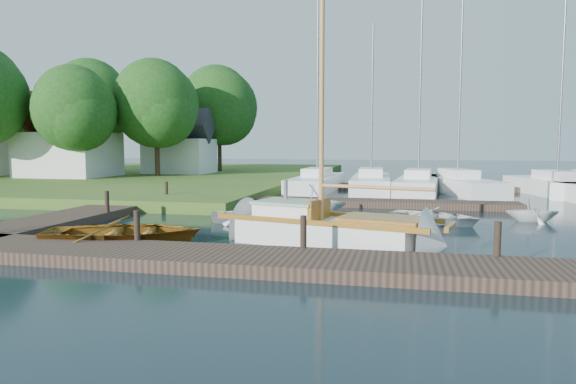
% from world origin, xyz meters
% --- Properties ---
extents(ground, '(160.00, 160.00, 0.00)m').
position_xyz_m(ground, '(0.00, 0.00, 0.00)').
color(ground, black).
rests_on(ground, ground).
extents(near_dock, '(18.00, 2.20, 0.30)m').
position_xyz_m(near_dock, '(0.00, -6.00, 0.15)').
color(near_dock, '#30211C').
rests_on(near_dock, ground).
extents(left_dock, '(2.20, 18.00, 0.30)m').
position_xyz_m(left_dock, '(-8.00, 2.00, 0.15)').
color(left_dock, '#30211C').
rests_on(left_dock, ground).
extents(far_dock, '(14.00, 1.60, 0.30)m').
position_xyz_m(far_dock, '(2.00, 6.50, 0.15)').
color(far_dock, '#30211C').
rests_on(far_dock, ground).
extents(pontoon, '(30.00, 1.60, 0.30)m').
position_xyz_m(pontoon, '(10.00, 16.00, 0.15)').
color(pontoon, '#30211C').
rests_on(pontoon, ground).
extents(shore, '(50.00, 40.00, 0.50)m').
position_xyz_m(shore, '(-28.00, 22.00, 0.25)').
color(shore, '#37591E').
rests_on(shore, ground).
extents(mooring_post_1, '(0.16, 0.16, 0.80)m').
position_xyz_m(mooring_post_1, '(-3.00, -5.00, 0.70)').
color(mooring_post_1, black).
rests_on(mooring_post_1, near_dock).
extents(mooring_post_2, '(0.16, 0.16, 0.80)m').
position_xyz_m(mooring_post_2, '(1.50, -5.00, 0.70)').
color(mooring_post_2, black).
rests_on(mooring_post_2, near_dock).
extents(mooring_post_3, '(0.16, 0.16, 0.80)m').
position_xyz_m(mooring_post_3, '(6.00, -5.00, 0.70)').
color(mooring_post_3, black).
rests_on(mooring_post_3, near_dock).
extents(mooring_post_4, '(0.16, 0.16, 0.80)m').
position_xyz_m(mooring_post_4, '(-7.00, 0.00, 0.70)').
color(mooring_post_4, black).
rests_on(mooring_post_4, left_dock).
extents(mooring_post_5, '(0.16, 0.16, 0.80)m').
position_xyz_m(mooring_post_5, '(-7.00, 5.00, 0.70)').
color(mooring_post_5, black).
rests_on(mooring_post_5, left_dock).
extents(sailboat, '(7.41, 3.73, 9.83)m').
position_xyz_m(sailboat, '(1.95, -2.91, 0.34)').
color(sailboat, white).
rests_on(sailboat, ground).
extents(dinghy, '(5.06, 4.21, 0.90)m').
position_xyz_m(dinghy, '(-3.86, -4.26, 0.45)').
color(dinghy, brown).
rests_on(dinghy, ground).
extents(tender_a, '(3.76, 3.09, 0.68)m').
position_xyz_m(tender_a, '(-1.39, 0.82, 0.34)').
color(tender_a, white).
rests_on(tender_a, ground).
extents(tender_b, '(3.07, 2.83, 1.36)m').
position_xyz_m(tender_b, '(0.48, 2.97, 0.68)').
color(tender_b, white).
rests_on(tender_b, ground).
extents(tender_c, '(3.99, 3.54, 0.68)m').
position_xyz_m(tender_c, '(5.01, 1.75, 0.34)').
color(tender_c, white).
rests_on(tender_c, ground).
extents(tender_d, '(1.97, 1.74, 0.97)m').
position_xyz_m(tender_d, '(8.58, 3.01, 0.49)').
color(tender_d, white).
rests_on(tender_d, ground).
extents(marina_boat_0, '(2.48, 8.93, 11.82)m').
position_xyz_m(marina_boat_0, '(-1.24, 13.90, 0.57)').
color(marina_boat_0, white).
rests_on(marina_boat_0, ground).
extents(marina_boat_1, '(2.52, 8.68, 10.06)m').
position_xyz_m(marina_boat_1, '(2.01, 14.49, 0.56)').
color(marina_boat_1, white).
rests_on(marina_boat_1, ground).
extents(marina_boat_2, '(2.95, 8.84, 11.95)m').
position_xyz_m(marina_boat_2, '(4.80, 13.84, 0.58)').
color(marina_boat_2, white).
rests_on(marina_boat_2, ground).
extents(marina_boat_3, '(4.67, 9.31, 12.87)m').
position_xyz_m(marina_boat_3, '(7.07, 14.39, 0.58)').
color(marina_boat_3, white).
rests_on(marina_boat_3, ground).
extents(marina_boat_4, '(4.21, 9.06, 11.66)m').
position_xyz_m(marina_boat_4, '(12.26, 13.58, 0.57)').
color(marina_boat_4, white).
rests_on(marina_boat_4, ground).
extents(house_a, '(6.30, 5.00, 6.29)m').
position_xyz_m(house_a, '(-20.00, 16.00, 2.96)').
color(house_a, silver).
rests_on(house_a, shore).
extents(house_c, '(5.25, 4.00, 5.28)m').
position_xyz_m(house_c, '(-14.00, 22.00, 2.58)').
color(house_c, silver).
rests_on(house_c, shore).
extents(tree_2, '(5.83, 5.75, 7.82)m').
position_xyz_m(tree_2, '(-18.00, 14.05, 5.25)').
color(tree_2, '#332114').
rests_on(tree_2, shore).
extents(tree_3, '(6.41, 6.38, 8.74)m').
position_xyz_m(tree_3, '(-14.00, 18.05, 5.81)').
color(tree_3, '#332114').
rests_on(tree_3, shore).
extents(tree_4, '(7.01, 7.01, 9.66)m').
position_xyz_m(tree_4, '(-22.00, 22.05, 6.37)').
color(tree_4, '#332114').
rests_on(tree_4, shore).
extents(tree_7, '(6.83, 6.83, 9.38)m').
position_xyz_m(tree_7, '(-12.00, 26.05, 6.20)').
color(tree_7, '#332114').
rests_on(tree_7, shore).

